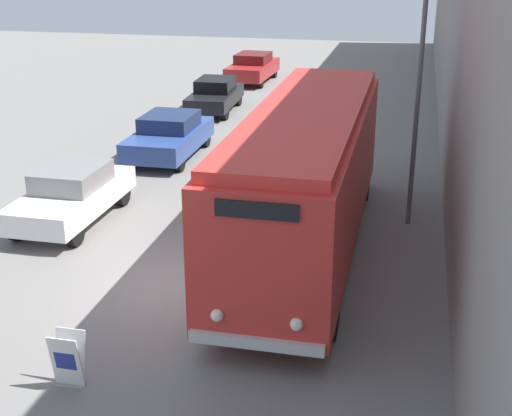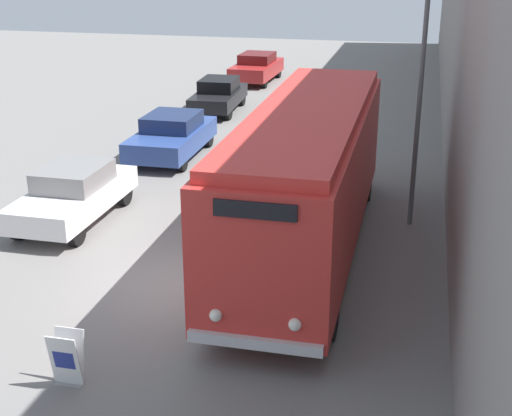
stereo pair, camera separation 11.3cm
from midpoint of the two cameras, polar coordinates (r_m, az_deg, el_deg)
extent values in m
plane|color=slate|center=(15.48, -6.17, -6.04)|extent=(80.00, 80.00, 0.00)
cube|color=gray|center=(23.17, 16.27, 13.65)|extent=(0.30, 60.00, 8.82)
cylinder|color=black|center=(13.66, -2.86, -7.54)|extent=(0.28, 0.96, 0.96)
cylinder|color=black|center=(13.29, 6.12, -8.50)|extent=(0.28, 0.96, 0.96)
cylinder|color=black|center=(20.55, 3.00, 2.36)|extent=(0.28, 0.96, 0.96)
cylinder|color=black|center=(20.31, 8.94, 1.91)|extent=(0.28, 0.96, 0.96)
cube|color=red|center=(16.37, 4.34, 2.54)|extent=(2.45, 10.47, 2.74)
cube|color=red|center=(15.97, 4.49, 7.63)|extent=(2.26, 10.05, 0.24)
cube|color=silver|center=(12.14, 0.14, -10.77)|extent=(2.33, 0.12, 0.20)
sphere|color=white|center=(12.09, -2.98, -8.57)|extent=(0.22, 0.22, 0.22)
sphere|color=white|center=(11.83, 3.40, -9.29)|extent=(0.22, 0.22, 0.22)
cube|color=black|center=(11.12, 0.20, -0.18)|extent=(1.35, 0.06, 0.28)
cube|color=gray|center=(12.61, -14.43, -13.39)|extent=(0.47, 0.21, 0.01)
cube|color=white|center=(12.29, -14.81, -11.76)|extent=(0.52, 0.19, 0.96)
cube|color=white|center=(12.42, -14.44, -11.36)|extent=(0.52, 0.19, 0.96)
cube|color=navy|center=(12.27, -14.85, -11.70)|extent=(0.37, 0.07, 0.34)
cylinder|color=#595E60|center=(18.01, 13.16, 8.75)|extent=(0.12, 0.12, 6.74)
cylinder|color=black|center=(18.41, -18.29, -1.37)|extent=(0.22, 0.69, 0.69)
cylinder|color=black|center=(17.67, -14.03, -1.84)|extent=(0.22, 0.69, 0.69)
cylinder|color=black|center=(20.73, -14.23, 1.52)|extent=(0.22, 0.69, 0.69)
cylinder|color=black|center=(20.09, -10.34, 1.20)|extent=(0.22, 0.69, 0.69)
cube|color=silver|center=(19.10, -14.22, 0.78)|extent=(1.82, 4.29, 0.58)
cube|color=gray|center=(19.01, -14.22, 2.47)|extent=(1.54, 1.94, 0.53)
cylinder|color=black|center=(23.38, -9.72, 3.92)|extent=(0.22, 0.61, 0.61)
cylinder|color=black|center=(22.81, -5.81, 3.69)|extent=(0.22, 0.61, 0.61)
cylinder|color=black|center=(26.03, -7.27, 5.78)|extent=(0.22, 0.61, 0.61)
cylinder|color=black|center=(25.52, -3.71, 5.60)|extent=(0.22, 0.61, 0.61)
cube|color=#2D478C|center=(24.33, -6.62, 5.53)|extent=(1.96, 4.37, 0.64)
cube|color=#19274D|center=(24.29, -6.59, 6.90)|extent=(1.66, 1.97, 0.51)
cylinder|color=black|center=(29.73, -4.89, 7.79)|extent=(0.22, 0.66, 0.66)
cylinder|color=black|center=(29.39, -2.14, 7.70)|extent=(0.22, 0.66, 0.66)
cylinder|color=black|center=(32.33, -3.60, 8.87)|extent=(0.22, 0.66, 0.66)
cylinder|color=black|center=(32.01, -1.06, 8.79)|extent=(0.22, 0.66, 0.66)
cube|color=black|center=(30.79, -2.91, 8.82)|extent=(1.89, 4.22, 0.56)
cube|color=black|center=(30.79, -2.89, 9.84)|extent=(1.53, 1.93, 0.52)
cylinder|color=black|center=(36.30, -1.73, 10.18)|extent=(0.22, 0.63, 0.63)
cylinder|color=black|center=(35.87, 0.76, 10.07)|extent=(0.22, 0.63, 0.63)
cylinder|color=black|center=(39.12, -0.44, 10.96)|extent=(0.22, 0.63, 0.63)
cylinder|color=black|center=(38.73, 1.89, 10.85)|extent=(0.22, 0.63, 0.63)
cube|color=#A52323|center=(37.44, 0.14, 11.03)|extent=(2.01, 4.45, 0.66)
cube|color=#5B1313|center=(37.45, 0.18, 11.91)|extent=(1.65, 2.03, 0.48)
camera|label=1|loc=(0.06, -89.77, 0.09)|focal=50.00mm
camera|label=2|loc=(0.06, 90.23, -0.09)|focal=50.00mm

